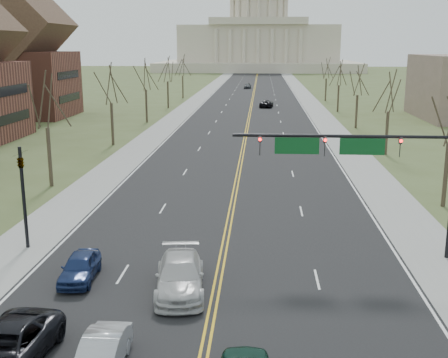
# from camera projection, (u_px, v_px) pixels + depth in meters

# --- Properties ---
(road) EXTENTS (20.00, 380.00, 0.01)m
(road) POSITION_uv_depth(u_px,v_px,m) (253.00, 98.00, 125.76)
(road) COLOR black
(road) RESTS_ON ground
(cross_road) EXTENTS (120.00, 14.00, 0.01)m
(cross_road) POSITION_uv_depth(u_px,v_px,m) (212.00, 313.00, 24.86)
(cross_road) COLOR black
(cross_road) RESTS_ON ground
(sidewalk_left) EXTENTS (4.00, 380.00, 0.03)m
(sidewalk_left) POSITION_uv_depth(u_px,v_px,m) (200.00, 97.00, 126.55)
(sidewalk_left) COLOR gray
(sidewalk_left) RESTS_ON ground
(sidewalk_right) EXTENTS (4.00, 380.00, 0.03)m
(sidewalk_right) POSITION_uv_depth(u_px,v_px,m) (307.00, 98.00, 124.98)
(sidewalk_right) COLOR gray
(sidewalk_right) RESTS_ON ground
(center_line) EXTENTS (0.42, 380.00, 0.01)m
(center_line) POSITION_uv_depth(u_px,v_px,m) (253.00, 98.00, 125.76)
(center_line) COLOR gold
(center_line) RESTS_ON road
(edge_line_left) EXTENTS (0.15, 380.00, 0.01)m
(edge_line_left) POSITION_uv_depth(u_px,v_px,m) (209.00, 97.00, 126.40)
(edge_line_left) COLOR silver
(edge_line_left) RESTS_ON road
(edge_line_right) EXTENTS (0.15, 380.00, 0.01)m
(edge_line_right) POSITION_uv_depth(u_px,v_px,m) (297.00, 98.00, 125.12)
(edge_line_right) COLOR silver
(edge_line_right) RESTS_ON road
(capitol) EXTENTS (90.00, 60.00, 50.00)m
(capitol) POSITION_uv_depth(u_px,v_px,m) (258.00, 39.00, 258.20)
(capitol) COLOR beige
(capitol) RESTS_ON ground
(signal_mast) EXTENTS (12.12, 0.44, 7.20)m
(signal_mast) POSITION_uv_depth(u_px,v_px,m) (361.00, 155.00, 30.30)
(signal_mast) COLOR black
(signal_mast) RESTS_ON ground
(signal_left) EXTENTS (0.32, 0.36, 6.00)m
(signal_left) POSITION_uv_depth(u_px,v_px,m) (23.00, 186.00, 32.02)
(signal_left) COLOR black
(signal_left) RESTS_ON ground
(tree_l_0) EXTENTS (3.96, 3.96, 9.00)m
(tree_l_0) POSITION_uv_depth(u_px,v_px,m) (46.00, 103.00, 45.60)
(tree_l_0) COLOR #3C3123
(tree_l_0) RESTS_ON ground
(tree_r_1) EXTENTS (3.74, 3.74, 8.50)m
(tree_r_1) POSITION_uv_depth(u_px,v_px,m) (389.00, 94.00, 59.19)
(tree_r_1) COLOR #3C3123
(tree_r_1) RESTS_ON ground
(tree_l_1) EXTENTS (3.96, 3.96, 9.00)m
(tree_l_1) POSITION_uv_depth(u_px,v_px,m) (110.00, 86.00, 65.01)
(tree_l_1) COLOR #3C3123
(tree_l_1) RESTS_ON ground
(tree_r_2) EXTENTS (3.74, 3.74, 8.50)m
(tree_r_2) POSITION_uv_depth(u_px,v_px,m) (358.00, 82.00, 78.59)
(tree_r_2) COLOR #3C3123
(tree_r_2) RESTS_ON ground
(tree_l_2) EXTENTS (3.96, 3.96, 9.00)m
(tree_l_2) POSITION_uv_depth(u_px,v_px,m) (145.00, 76.00, 84.41)
(tree_l_2) COLOR #3C3123
(tree_l_2) RESTS_ON ground
(tree_r_3) EXTENTS (3.74, 3.74, 8.50)m
(tree_r_3) POSITION_uv_depth(u_px,v_px,m) (339.00, 74.00, 98.00)
(tree_r_3) COLOR #3C3123
(tree_r_3) RESTS_ON ground
(tree_l_3) EXTENTS (3.96, 3.96, 9.00)m
(tree_l_3) POSITION_uv_depth(u_px,v_px,m) (167.00, 71.00, 103.82)
(tree_l_3) COLOR #3C3123
(tree_l_3) RESTS_ON ground
(tree_r_4) EXTENTS (3.74, 3.74, 8.50)m
(tree_r_4) POSITION_uv_depth(u_px,v_px,m) (327.00, 69.00, 117.40)
(tree_r_4) COLOR #3C3123
(tree_r_4) RESTS_ON ground
(tree_l_4) EXTENTS (3.96, 3.96, 9.00)m
(tree_l_4) POSITION_uv_depth(u_px,v_px,m) (182.00, 66.00, 123.22)
(tree_l_4) COLOR #3C3123
(tree_l_4) RESTS_ON ground
(bldg_left_far) EXTENTS (17.10, 14.28, 23.25)m
(bldg_left_far) POSITION_uv_depth(u_px,v_px,m) (16.00, 58.00, 91.10)
(bldg_left_far) COLOR brown
(bldg_left_far) RESTS_ON ground
(car_sb_inner_lead) EXTENTS (1.42, 4.06, 1.34)m
(car_sb_inner_lead) POSITION_uv_depth(u_px,v_px,m) (101.00, 355.00, 20.25)
(car_sb_inner_lead) COLOR #AEB0B6
(car_sb_inner_lead) RESTS_ON road
(car_sb_outer_lead) EXTENTS (2.92, 5.69, 1.54)m
(car_sb_outer_lead) POSITION_uv_depth(u_px,v_px,m) (6.00, 348.00, 20.54)
(car_sb_outer_lead) COLOR black
(car_sb_outer_lead) RESTS_ON road
(car_sb_inner_second) EXTENTS (2.93, 5.83, 1.63)m
(car_sb_inner_second) POSITION_uv_depth(u_px,v_px,m) (180.00, 276.00, 26.83)
(car_sb_inner_second) COLOR #B9B9B9
(car_sb_inner_second) RESTS_ON road
(car_sb_outer_second) EXTENTS (1.88, 4.09, 1.36)m
(car_sb_outer_second) POSITION_uv_depth(u_px,v_px,m) (80.00, 267.00, 28.20)
(car_sb_outer_second) COLOR navy
(car_sb_outer_second) RESTS_ON road
(car_far_nb) EXTENTS (2.83, 5.18, 1.38)m
(car_far_nb) POSITION_uv_depth(u_px,v_px,m) (266.00, 104.00, 106.64)
(car_far_nb) COLOR black
(car_far_nb) RESTS_ON road
(car_far_sb) EXTENTS (1.91, 4.45, 1.50)m
(car_far_sb) POSITION_uv_depth(u_px,v_px,m) (248.00, 86.00, 152.20)
(car_far_sb) COLOR #52565A
(car_far_sb) RESTS_ON road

